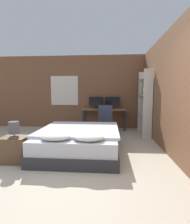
{
  "coord_description": "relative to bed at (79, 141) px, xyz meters",
  "views": [
    {
      "loc": [
        0.5,
        -2.39,
        1.34
      ],
      "look_at": [
        0.07,
        2.82,
        0.75
      ],
      "focal_mm": 28.0,
      "sensor_mm": 36.0,
      "label": 1
    }
  ],
  "objects": [
    {
      "name": "ground_plane",
      "position": [
        0.16,
        -1.37,
        -0.27
      ],
      "size": [
        20.0,
        20.0,
        0.0
      ],
      "primitive_type": "plane",
      "color": "#B2A893"
    },
    {
      "name": "wall_back",
      "position": [
        0.15,
        2.83,
        1.08
      ],
      "size": [
        12.0,
        0.08,
        2.7
      ],
      "color": "brown",
      "rests_on": "ground_plane"
    },
    {
      "name": "wall_side_right",
      "position": [
        1.95,
        0.13,
        1.08
      ],
      "size": [
        0.06,
        12.0,
        2.7
      ],
      "color": "brown",
      "rests_on": "ground_plane"
    },
    {
      "name": "bed",
      "position": [
        0.0,
        0.0,
        0.0
      ],
      "size": [
        1.73,
        2.0,
        0.61
      ],
      "color": "#2D2D33",
      "rests_on": "ground_plane"
    },
    {
      "name": "nightstand",
      "position": [
        -1.15,
        -0.63,
        -0.02
      ],
      "size": [
        0.48,
        0.39,
        0.49
      ],
      "color": "brown",
      "rests_on": "ground_plane"
    },
    {
      "name": "bedside_lamp",
      "position": [
        -1.15,
        -0.63,
        0.4
      ],
      "size": [
        0.19,
        0.19,
        0.3
      ],
      "color": "gray",
      "rests_on": "nightstand"
    },
    {
      "name": "desk",
      "position": [
        0.47,
        2.48,
        0.38
      ],
      "size": [
        1.55,
        0.57,
        0.75
      ],
      "color": "#846042",
      "rests_on": "ground_plane"
    },
    {
      "name": "monitor_left",
      "position": [
        0.17,
        2.66,
        0.72
      ],
      "size": [
        0.53,
        0.16,
        0.43
      ],
      "color": "black",
      "rests_on": "desk"
    },
    {
      "name": "monitor_right",
      "position": [
        0.78,
        2.66,
        0.72
      ],
      "size": [
        0.53,
        0.16,
        0.43
      ],
      "color": "black",
      "rests_on": "desk"
    },
    {
      "name": "keyboard",
      "position": [
        0.47,
        2.3,
        0.49
      ],
      "size": [
        0.4,
        0.13,
        0.02
      ],
      "color": "black",
      "rests_on": "desk"
    },
    {
      "name": "computer_mouse",
      "position": [
        0.76,
        2.3,
        0.5
      ],
      "size": [
        0.07,
        0.05,
        0.04
      ],
      "color": "black",
      "rests_on": "desk"
    },
    {
      "name": "office_chair",
      "position": [
        0.55,
        1.77,
        0.12
      ],
      "size": [
        0.52,
        0.52,
        0.95
      ],
      "color": "black",
      "rests_on": "ground_plane"
    },
    {
      "name": "bookshelf",
      "position": [
        1.77,
        1.69,
        0.85
      ],
      "size": [
        0.27,
        0.88,
        2.0
      ],
      "color": "beige",
      "rests_on": "ground_plane"
    }
  ]
}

